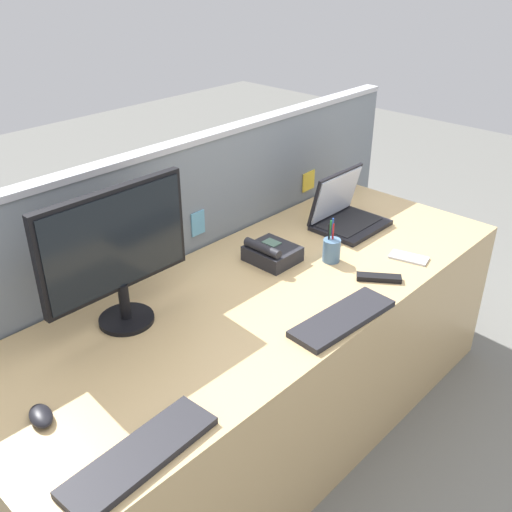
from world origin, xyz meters
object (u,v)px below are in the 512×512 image
Objects in this scene: laptop at (344,212)px; keyboard_main at (140,455)px; desktop_monitor at (116,248)px; cell_phone_silver_slab at (409,258)px; desk_phone at (271,253)px; keyboard_spare at (343,318)px; computer_mouse_right_hand at (41,416)px; pen_cup at (331,250)px; tv_remote at (379,278)px.

keyboard_main is at bearing -163.67° from laptop.
desktop_monitor reaches higher than cell_phone_silver_slab.
cell_phone_silver_slab is at bearing -1.13° from keyboard_main.
laptop is at bearing 13.34° from keyboard_main.
keyboard_spare is at bearing -108.04° from desk_phone.
computer_mouse_right_hand is 0.54× the size of pen_cup.
pen_cup is 0.33m from cell_phone_silver_slab.
computer_mouse_right_hand is at bearing -152.60° from desktop_monitor.
cell_phone_silver_slab is at bearing 10.67° from keyboard_spare.
pen_cup reaches higher than computer_mouse_right_hand.
keyboard_spare is at bearing -47.27° from desktop_monitor.
desktop_monitor reaches higher than keyboard_main.
laptop is at bearing -4.97° from desktop_monitor.
keyboard_spare is at bearing -137.97° from pen_cup.
desktop_monitor is 0.90m from pen_cup.
laptop is 3.20× the size of computer_mouse_right_hand.
laptop is 0.36m from pen_cup.
laptop is at bearing 17.22° from computer_mouse_right_hand.
keyboard_spare is (-0.15, -0.46, -0.03)m from desk_phone.
desktop_monitor is 1.00m from tv_remote.
laptop is 1.54m from keyboard_main.
computer_mouse_right_hand is at bearing 105.80° from keyboard_main.
laptop reaches higher than desk_phone.
keyboard_spare is at bearing 154.90° from tv_remote.
cell_phone_silver_slab is (0.23, -0.22, -0.05)m from pen_cup.
desktop_monitor is 1.17m from laptop.
desktop_monitor is at bearing 172.54° from desk_phone.
desk_phone reaches higher than computer_mouse_right_hand.
desktop_monitor reaches higher than laptop.
pen_cup is (1.16, 0.27, 0.04)m from keyboard_main.
keyboard_spare is 2.72× the size of cell_phone_silver_slab.
tv_remote is (0.32, 0.06, -0.00)m from keyboard_spare.
keyboard_spare is at bearing -6.20° from computer_mouse_right_hand.
desktop_monitor is at bearing 141.09° from cell_phone_silver_slab.
cell_phone_silver_slab is (1.50, -0.26, -0.01)m from computer_mouse_right_hand.
cell_phone_silver_slab is (0.40, -0.40, -0.03)m from desk_phone.
computer_mouse_right_hand is (-0.44, -0.23, -0.26)m from desktop_monitor.
desk_phone is 1.26× the size of cell_phone_silver_slab.
laptop is at bearing -1.55° from desk_phone.
pen_cup is (1.27, -0.03, 0.03)m from computer_mouse_right_hand.
keyboard_main reaches higher than cell_phone_silver_slab.
computer_mouse_right_hand is (-1.58, -0.13, -0.05)m from laptop.
desk_phone is at bearing -7.46° from desktop_monitor.
pen_cup is (0.83, -0.26, -0.23)m from desktop_monitor.
desktop_monitor is 2.95× the size of pen_cup.
keyboard_spare is 0.56m from cell_phone_silver_slab.
pen_cup is at bearing 10.09° from keyboard_main.
computer_mouse_right_hand reaches higher than cell_phone_silver_slab.
cell_phone_silver_slab is at bearing -44.96° from desk_phone.
desktop_monitor is 0.80m from keyboard_spare.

